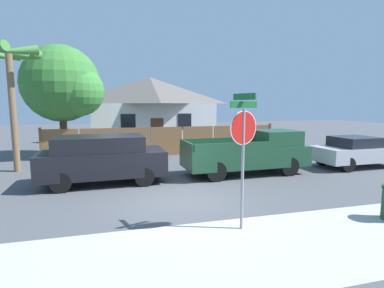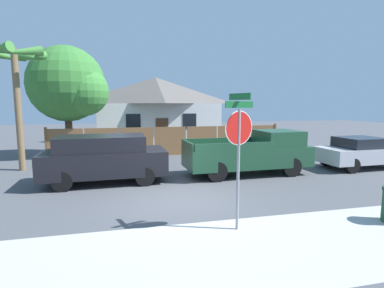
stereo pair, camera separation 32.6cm
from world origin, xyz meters
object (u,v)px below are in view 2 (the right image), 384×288
house (156,108)px  palm_tree (15,65)px  orange_pickup (252,153)px  parked_sedan (361,152)px  oak_tree (70,86)px  stop_sign (239,139)px  red_suv (104,157)px

house → palm_tree: palm_tree is taller
orange_pickup → parked_sedan: orange_pickup is taller
parked_sedan → house: bearing=119.7°
oak_tree → stop_sign: (5.39, -11.84, -1.84)m
oak_tree → orange_pickup: (8.14, -6.59, -3.11)m
orange_pickup → house: bearing=99.2°
red_suv → stop_sign: size_ratio=1.43×
oak_tree → parked_sedan: (13.68, -6.60, -3.27)m
red_suv → house: bearing=73.5°
palm_tree → stop_sign: palm_tree is taller
oak_tree → stop_sign: bearing=-65.5°
orange_pickup → oak_tree: bearing=139.2°
red_suv → stop_sign: bearing=-59.5°
stop_sign → oak_tree: bearing=96.1°
oak_tree → parked_sedan: 15.53m
palm_tree → red_suv: 6.14m
house → orange_pickup: bearing=-79.0°
red_suv → oak_tree: bearing=105.7°
house → palm_tree: 12.63m
red_suv → stop_sign: 6.31m
palm_tree → red_suv: bearing=-39.6°
oak_tree → palm_tree: (-1.69, -3.48, 0.67)m
oak_tree → stop_sign: 13.13m
palm_tree → parked_sedan: palm_tree is taller
house → orange_pickup: (2.58, -13.24, -1.77)m
oak_tree → palm_tree: 3.93m
red_suv → orange_pickup: size_ratio=0.86×
orange_pickup → red_suv: bearing=178.3°
house → oak_tree: size_ratio=1.54×
palm_tree → oak_tree: bearing=64.1°
house → oak_tree: 8.78m
house → red_suv: size_ratio=2.09×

